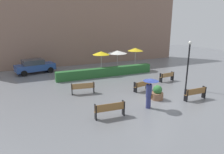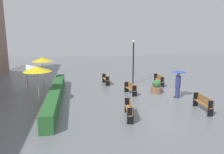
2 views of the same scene
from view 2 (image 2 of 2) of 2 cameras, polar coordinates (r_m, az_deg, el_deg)
ground_plane at (r=17.18m, az=14.66°, el=-4.74°), size 60.00×60.00×0.00m
bench_near_left at (r=14.33m, az=23.10°, el=-6.17°), size 1.90×0.44×0.94m
bench_far_left at (r=12.21m, az=4.69°, el=-8.38°), size 1.89×0.62×0.90m
bench_near_right at (r=20.24m, az=12.43°, el=-0.59°), size 1.85×0.36×0.92m
bench_far_right at (r=20.19m, az=-1.55°, el=-0.45°), size 1.61×0.49×0.87m
bench_mid_center at (r=16.88m, az=5.04°, el=-2.95°), size 1.54×0.67×0.85m
pedestrian_with_umbrella at (r=16.48m, az=17.20°, el=-0.69°), size 1.02×1.02×2.06m
planter_pot at (r=17.55m, az=11.70°, el=-2.68°), size 0.89×0.89×1.09m
lamp_post at (r=20.34m, az=5.69°, el=5.25°), size 0.28×0.28×4.11m
patio_umbrella_yellow at (r=15.19m, az=-19.22°, el=1.99°), size 1.86×1.86×2.53m
patio_umbrella_white at (r=17.92m, az=-21.77°, el=2.55°), size 2.30×2.30×2.34m
patio_umbrella_yellow_far at (r=19.60m, az=-17.97°, el=4.41°), size 1.82×1.82×2.65m
hedge_strip at (r=15.58m, az=-14.68°, el=-4.61°), size 10.60×0.70×0.93m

